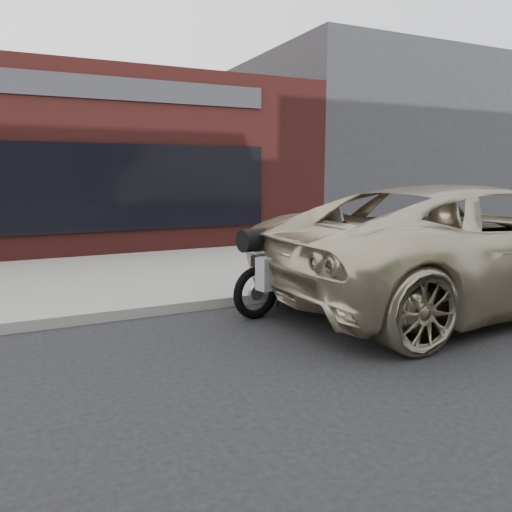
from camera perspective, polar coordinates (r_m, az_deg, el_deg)
name	(u,v)px	position (r m, az deg, el deg)	size (l,w,h in m)	color
ground	(410,426)	(4.47, 17.24, -18.03)	(120.00, 120.00, 0.00)	black
near_sidewalk	(171,269)	(10.43, -9.65, -1.48)	(44.00, 6.00, 0.15)	gray
storefront	(43,166)	(16.87, -23.19, 9.46)	(14.00, 10.07, 4.50)	#501C19
neighbour_building	(361,149)	(21.17, 11.91, 11.89)	(10.00, 10.00, 6.00)	#2D2C32
motorcycle	(294,267)	(7.37, 4.34, -1.28)	(2.40, 1.07, 1.54)	black
minivan	(469,245)	(8.38, 23.21, 1.14)	(3.08, 6.69, 1.86)	#C0B195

